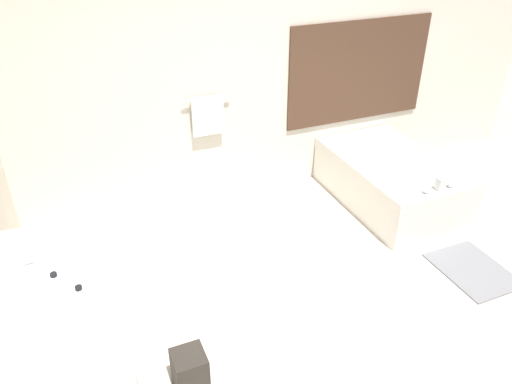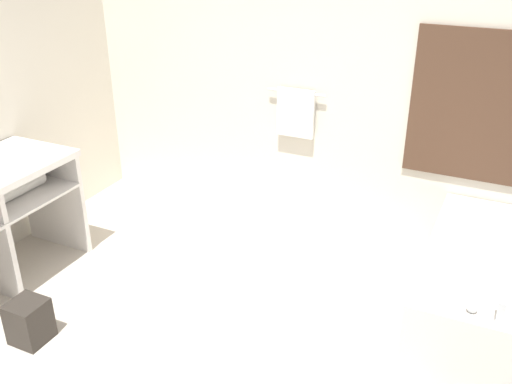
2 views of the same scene
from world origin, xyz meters
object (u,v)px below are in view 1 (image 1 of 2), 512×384
Objects in this scene: water_bottle_1 at (82,302)px; soap_dispenser at (72,322)px; waste_bin at (190,370)px; water_bottle_2 at (57,289)px; bathtub at (390,178)px.

water_bottle_1 reaches higher than soap_dispenser.
soap_dispenser is 0.69× the size of waste_bin.
water_bottle_1 reaches higher than waste_bin.
water_bottle_2 is at bearing 100.61° from soap_dispenser.
soap_dispenser reaches higher than bathtub.
waste_bin is (-2.63, -1.45, -0.13)m from bathtub.
soap_dispenser reaches higher than waste_bin.
water_bottle_2 reaches higher than waste_bin.
waste_bin is at bearing 13.48° from soap_dispenser.
water_bottle_2 is 0.72× the size of waste_bin.
bathtub is 3.68m from soap_dispenser.
bathtub is at bearing 26.26° from soap_dispenser.
soap_dispenser is at bearing -166.52° from waste_bin.
waste_bin is at bearing 3.01° from water_bottle_1.
water_bottle_1 is 1.01× the size of water_bottle_2.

